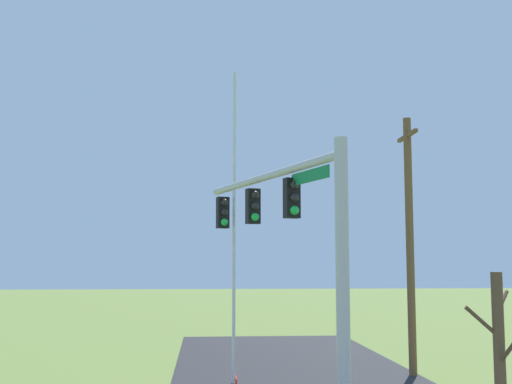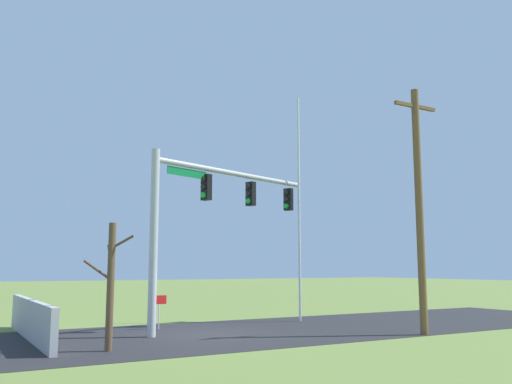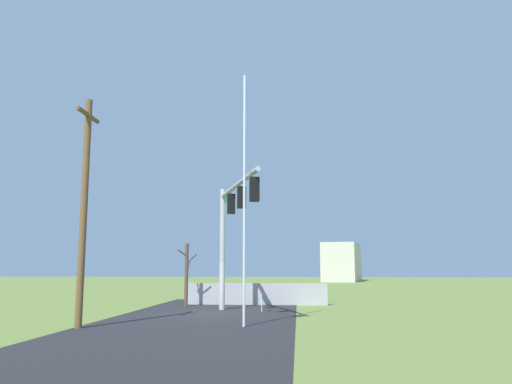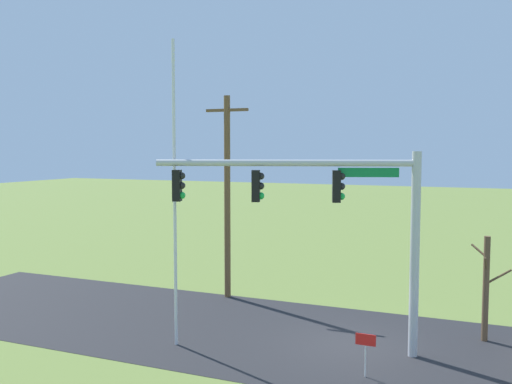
% 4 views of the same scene
% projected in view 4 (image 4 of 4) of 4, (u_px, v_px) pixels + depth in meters
% --- Properties ---
extents(ground_plane, '(160.00, 160.00, 0.00)m').
position_uv_depth(ground_plane, '(348.00, 345.00, 17.82)').
color(ground_plane, olive).
extents(road_surface, '(28.00, 8.00, 0.01)m').
position_uv_depth(road_surface, '(235.00, 329.00, 19.35)').
color(road_surface, '#232326').
rests_on(road_surface, ground_plane).
extents(sidewalk_corner, '(6.00, 6.00, 0.01)m').
position_uv_depth(sidewalk_corner, '(447.00, 361.00, 16.45)').
color(sidewalk_corner, '#B7B5AD').
rests_on(sidewalk_corner, ground_plane).
extents(signal_mast, '(7.60, 2.68, 6.21)m').
position_uv_depth(signal_mast, '(332.00, 209.00, 16.68)').
color(signal_mast, '#B2B5BA').
rests_on(signal_mast, ground_plane).
extents(flagpole, '(0.10, 0.10, 9.67)m').
position_uv_depth(flagpole, '(175.00, 195.00, 17.46)').
color(flagpole, silver).
rests_on(flagpole, ground_plane).
extents(utility_pole, '(1.90, 0.26, 8.50)m').
position_uv_depth(utility_pole, '(227.00, 194.00, 23.28)').
color(utility_pole, brown).
rests_on(utility_pole, ground_plane).
extents(bare_tree, '(1.27, 1.02, 3.46)m').
position_uv_depth(bare_tree, '(486.00, 287.00, 18.05)').
color(bare_tree, brown).
rests_on(bare_tree, ground_plane).
extents(open_sign, '(0.56, 0.04, 1.22)m').
position_uv_depth(open_sign, '(366.00, 345.00, 15.21)').
color(open_sign, silver).
rests_on(open_sign, ground_plane).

